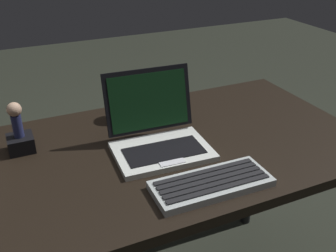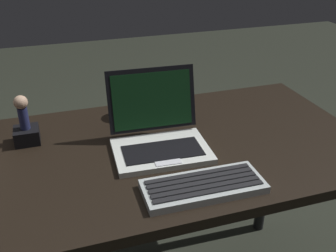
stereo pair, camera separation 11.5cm
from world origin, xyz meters
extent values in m
cube|color=black|center=(0.00, 0.00, 0.73)|extent=(1.50, 0.70, 0.03)
cylinder|color=black|center=(0.70, 0.29, 0.36)|extent=(0.05, 0.05, 0.71)
cube|color=silver|center=(0.09, -0.04, 0.75)|extent=(0.29, 0.21, 0.02)
cube|color=black|center=(0.09, -0.05, 0.76)|extent=(0.24, 0.12, 0.00)
cube|color=silver|center=(0.09, -0.12, 0.76)|extent=(0.07, 0.04, 0.00)
cube|color=black|center=(0.10, 0.08, 0.87)|extent=(0.28, 0.07, 0.19)
cube|color=black|center=(0.10, 0.08, 0.87)|extent=(0.25, 0.06, 0.17)
cube|color=#59CCF2|center=(0.10, 0.07, 0.85)|extent=(0.23, 0.02, 0.01)
cube|color=#B5BEBC|center=(0.14, -0.24, 0.76)|extent=(0.32, 0.13, 0.02)
cube|color=black|center=(0.14, -0.28, 0.77)|extent=(0.29, 0.02, 0.00)
cube|color=black|center=(0.14, -0.26, 0.77)|extent=(0.29, 0.02, 0.00)
cube|color=black|center=(0.14, -0.24, 0.77)|extent=(0.29, 0.02, 0.00)
cube|color=black|center=(0.14, -0.22, 0.77)|extent=(0.29, 0.02, 0.00)
cube|color=black|center=(0.14, -0.20, 0.77)|extent=(0.29, 0.02, 0.00)
cube|color=black|center=(-0.29, 0.15, 0.77)|extent=(0.08, 0.08, 0.05)
cylinder|color=navy|center=(-0.29, 0.15, 0.83)|extent=(0.03, 0.03, 0.07)
sphere|color=tan|center=(-0.29, 0.15, 0.88)|extent=(0.04, 0.04, 0.04)
cylinder|color=beige|center=(0.07, 0.24, 0.79)|extent=(0.08, 0.08, 0.10)
torus|color=beige|center=(0.13, 0.24, 0.80)|extent=(0.05, 0.01, 0.05)
camera|label=1|loc=(-0.30, -0.95, 1.36)|focal=41.84mm
camera|label=2|loc=(-0.20, -0.99, 1.36)|focal=41.84mm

